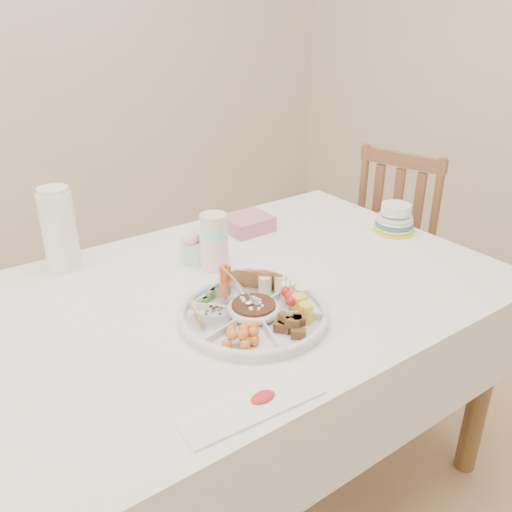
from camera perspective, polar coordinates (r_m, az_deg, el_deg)
floor at (r=2.03m, az=-1.45°, el=-22.28°), size 4.00×4.00×0.00m
wall_back at (r=3.23m, az=-23.92°, el=20.82°), size 4.00×0.02×2.70m
dining_table at (r=1.77m, az=-1.59°, el=-14.04°), size 1.52×1.02×0.76m
chair at (r=2.30m, az=12.13°, el=-1.67°), size 0.49×0.49×0.96m
party_tray at (r=1.39m, az=-0.25°, el=-5.85°), size 0.46×0.46×0.04m
bean_dip at (r=1.39m, az=-0.25°, el=-5.59°), size 0.14×0.14×0.04m
tortillas at (r=1.50m, az=0.58°, el=-2.58°), size 0.12×0.12×0.06m
carrot_cucumber at (r=1.45m, az=-4.22°, el=-2.74°), size 0.12×0.12×0.09m
pita_raisins at (r=1.35m, az=-5.45°, el=-6.07°), size 0.12×0.12×0.05m
cherries at (r=1.28m, az=-1.23°, el=-8.34°), size 0.14×0.14×0.05m
granola_chunks at (r=1.32m, az=4.14°, el=-7.21°), size 0.11×0.11×0.04m
banana_tomato at (r=1.42m, az=4.68°, el=-3.61°), size 0.14×0.14×0.10m
cup_stack at (r=1.62m, az=-4.47°, el=2.57°), size 0.10×0.10×0.24m
thermos at (r=1.71m, az=-20.03°, el=2.78°), size 0.13×0.13×0.26m
flower_bowl at (r=1.71m, az=-5.89°, el=1.18°), size 0.14×0.14×0.10m
napkin_stack at (r=1.92m, az=-0.87°, el=3.46°), size 0.16×0.14×0.05m
plate_stack at (r=1.97m, az=14.40°, el=3.79°), size 0.15×0.15×0.09m
placemat at (r=1.14m, az=-0.53°, el=-15.43°), size 0.31×0.12×0.01m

